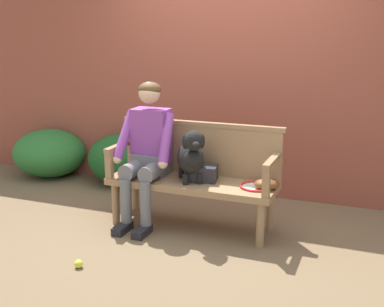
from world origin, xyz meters
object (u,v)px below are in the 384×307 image
person_seated (147,147)px  dog_on_bench (191,155)px  sports_bag (201,173)px  baseball_glove (267,184)px  garden_bench (192,187)px  tennis_ball (79,264)px  tennis_racket (258,185)px

person_seated → dog_on_bench: 0.46m
dog_on_bench → sports_bag: size_ratio=1.77×
person_seated → baseball_glove: person_seated is taller
garden_bench → sports_bag: size_ratio=5.52×
garden_bench → baseball_glove: bearing=-0.5°
sports_bag → baseball_glove: bearing=-2.9°
baseball_glove → person_seated: bearing=157.6°
baseball_glove → tennis_ball: (-1.20, -1.08, -0.46)m
person_seated → dog_on_bench: size_ratio=2.67×
person_seated → tennis_racket: bearing=2.7°
dog_on_bench → person_seated: bearing=175.0°
tennis_racket → baseball_glove: (0.09, -0.04, 0.04)m
dog_on_bench → baseball_glove: (0.68, 0.05, -0.20)m
dog_on_bench → tennis_racket: (0.59, 0.09, -0.24)m
baseball_glove → tennis_ball: baseball_glove is taller
garden_bench → dog_on_bench: bearing=-75.1°
garden_bench → person_seated: bearing=-178.2°
baseball_glove → sports_bag: sports_bag is taller
person_seated → dog_on_bench: person_seated is taller
baseball_glove → sports_bag: size_ratio=0.79×
person_seated → baseball_glove: 1.15m
tennis_racket → garden_bench: bearing=-176.6°
person_seated → tennis_ball: size_ratio=20.02×
baseball_glove → tennis_ball: size_ratio=3.33×
dog_on_bench → sports_bag: bearing=49.0°
sports_bag → tennis_ball: bearing=-118.2°
garden_bench → baseball_glove: size_ratio=7.02×
person_seated → sports_bag: bearing=4.3°
garden_bench → dog_on_bench: 0.31m
tennis_racket → baseball_glove: size_ratio=2.65×
garden_bench → dog_on_bench: size_ratio=3.12×
person_seated → baseball_glove: bearing=0.4°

